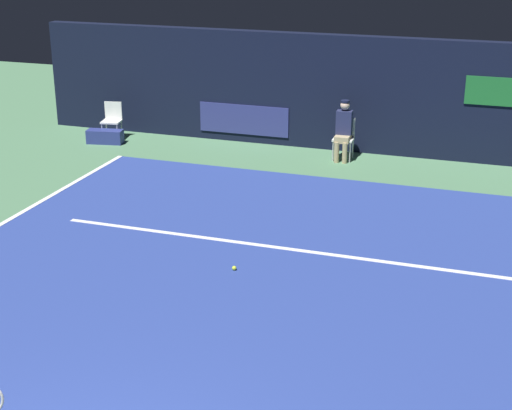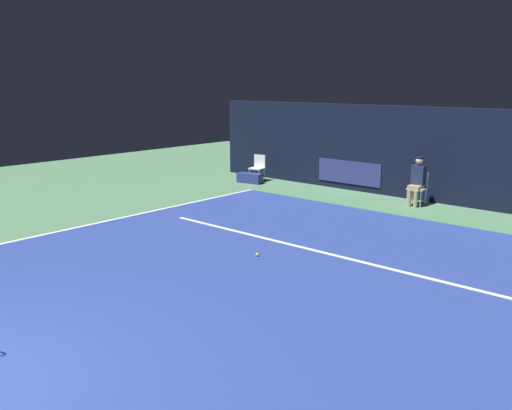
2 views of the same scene
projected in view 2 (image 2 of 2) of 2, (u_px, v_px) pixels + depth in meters
ground_plane at (239, 276)px, 9.47m from camera, size 30.83×30.83×0.00m
court_surface at (239, 276)px, 9.47m from camera, size 10.01×11.65×0.01m
line_sideline_right at (83, 226)px, 12.67m from camera, size 0.10×11.65×0.01m
line_service at (309, 249)px, 10.96m from camera, size 7.80×0.10×0.01m
back_wall at (439, 155)px, 15.03m from camera, size 15.68×0.33×2.60m
line_judge_on_chair at (417, 180)px, 14.70m from camera, size 0.45×0.54×1.32m
courtside_chair_near at (258, 166)px, 18.34m from camera, size 0.51×0.49×0.88m
tennis_ball at (257, 255)px, 10.50m from camera, size 0.07×0.07×0.07m
equipment_bag at (250, 178)px, 18.09m from camera, size 0.88×0.47×0.32m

